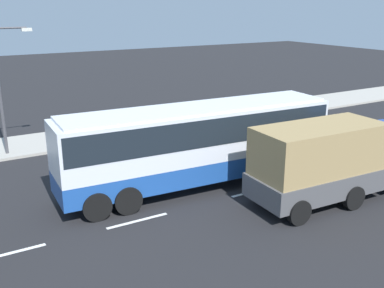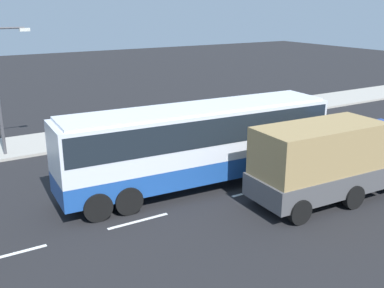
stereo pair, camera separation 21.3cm
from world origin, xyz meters
name	(u,v)px [view 1 (the left image)]	position (x,y,z in m)	size (l,w,h in m)	color
ground_plane	(188,186)	(0.00, 0.00, 0.00)	(120.00, 120.00, 0.00)	black
sidewalk_curb	(110,133)	(0.00, 9.61, 0.07)	(80.00, 4.00, 0.15)	#A8A399
lane_centreline	(155,216)	(-2.54, -1.94, 0.00)	(37.80, 0.16, 0.01)	white
coach_bus	(199,138)	(0.39, -0.25, 2.22)	(12.22, 3.16, 3.59)	#1E4C9E
cargo_truck	(335,159)	(4.45, -4.13, 1.72)	(7.76, 2.85, 3.22)	navy
pedestrian_near_curb	(116,121)	(-0.02, 8.40, 1.10)	(0.32, 0.32, 1.65)	black
street_lamp	(3,81)	(-5.92, 8.41, 3.95)	(1.96, 0.24, 6.53)	#47474C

